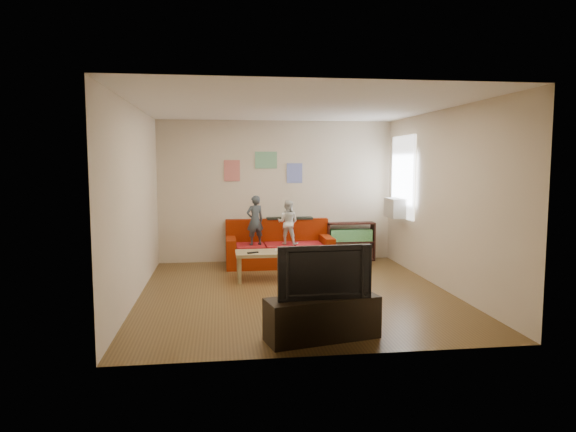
{
  "coord_description": "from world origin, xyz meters",
  "views": [
    {
      "loc": [
        -1.07,
        -7.32,
        1.92
      ],
      "look_at": [
        0.0,
        0.8,
        1.05
      ],
      "focal_mm": 32.0,
      "sensor_mm": 36.0,
      "label": 1
    }
  ],
  "objects": [
    {
      "name": "remote",
      "position": [
        -0.57,
        0.75,
        0.48
      ],
      "size": [
        0.19,
        0.12,
        0.02
      ],
      "primitive_type": "cube",
      "rotation": [
        0.0,
        0.0,
        0.43
      ],
      "color": "black",
      "rests_on": "coffee_table"
    },
    {
      "name": "ac_unit",
      "position": [
        2.1,
        1.65,
        1.08
      ],
      "size": [
        0.28,
        0.55,
        0.35
      ],
      "primitive_type": "cube",
      "color": "#B7B2A3",
      "rests_on": "window"
    },
    {
      "name": "artwork_center",
      "position": [
        -0.2,
        2.48,
        1.95
      ],
      "size": [
        0.42,
        0.01,
        0.32
      ],
      "primitive_type": "cube",
      "color": "#72B27F",
      "rests_on": "room_shell"
    },
    {
      "name": "sofa",
      "position": [
        -0.01,
        2.07,
        0.29
      ],
      "size": [
        1.95,
        0.9,
        0.86
      ],
      "color": "maroon",
      "rests_on": "ground"
    },
    {
      "name": "file_box",
      "position": [
        0.87,
        1.66,
        0.14
      ],
      "size": [
        0.39,
        0.3,
        0.27
      ],
      "color": "beige",
      "rests_on": "ground"
    },
    {
      "name": "game_controller",
      "position": [
        -0.12,
        0.92,
        0.48
      ],
      "size": [
        0.15,
        0.06,
        0.03
      ],
      "primitive_type": "cube",
      "rotation": [
        0.0,
        0.0,
        -0.13
      ],
      "color": "silver",
      "rests_on": "coffee_table"
    },
    {
      "name": "bookshelf",
      "position": [
        1.42,
        2.3,
        0.33
      ],
      "size": [
        0.93,
        0.28,
        0.75
      ],
      "color": "black",
      "rests_on": "ground"
    },
    {
      "name": "child_b",
      "position": [
        0.14,
        1.9,
        0.81
      ],
      "size": [
        0.48,
        0.43,
        0.81
      ],
      "primitive_type": "imported",
      "rotation": [
        0.0,
        0.0,
        2.77
      ],
      "color": "silver",
      "rests_on": "sofa"
    },
    {
      "name": "child_a",
      "position": [
        -0.46,
        1.9,
        0.86
      ],
      "size": [
        0.38,
        0.32,
        0.9
      ],
      "primitive_type": "imported",
      "rotation": [
        0.0,
        0.0,
        3.5
      ],
      "color": "#333B42",
      "rests_on": "sofa"
    },
    {
      "name": "room_shell",
      "position": [
        0.0,
        0.0,
        1.35
      ],
      "size": [
        4.52,
        5.02,
        2.72
      ],
      "color": "brown",
      "rests_on": "ground"
    },
    {
      "name": "artwork_left",
      "position": [
        -0.85,
        2.48,
        1.75
      ],
      "size": [
        0.3,
        0.01,
        0.4
      ],
      "primitive_type": "cube",
      "color": "#D87266",
      "rests_on": "room_shell"
    },
    {
      "name": "window",
      "position": [
        2.22,
        1.65,
        1.64
      ],
      "size": [
        0.04,
        1.08,
        1.48
      ],
      "primitive_type": "cube",
      "color": "white",
      "rests_on": "room_shell"
    },
    {
      "name": "artwork_right",
      "position": [
        0.35,
        2.48,
        1.7
      ],
      "size": [
        0.3,
        0.01,
        0.38
      ],
      "primitive_type": "cube",
      "color": "#727FCC",
      "rests_on": "room_shell"
    },
    {
      "name": "tissue",
      "position": [
        0.56,
        0.97,
        0.05
      ],
      "size": [
        0.13,
        0.13,
        0.11
      ],
      "primitive_type": "sphere",
      "rotation": [
        0.0,
        0.0,
        -0.29
      ],
      "color": "white",
      "rests_on": "ground"
    },
    {
      "name": "television",
      "position": [
        0.0,
        -2.02,
        0.75
      ],
      "size": [
        1.02,
        0.18,
        0.58
      ],
      "primitive_type": "imported",
      "rotation": [
        0.0,
        0.0,
        0.04
      ],
      "color": "black",
      "rests_on": "tv_stand"
    },
    {
      "name": "tv_stand",
      "position": [
        0.0,
        -2.02,
        0.23
      ],
      "size": [
        1.29,
        0.68,
        0.46
      ],
      "primitive_type": "cube",
      "rotation": [
        0.0,
        0.0,
        0.23
      ],
      "color": "black",
      "rests_on": "ground"
    },
    {
      "name": "coffee_table",
      "position": [
        -0.32,
        0.87,
        0.4
      ],
      "size": [
        1.04,
        0.57,
        0.47
      ],
      "color": "#988457",
      "rests_on": "ground"
    }
  ]
}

